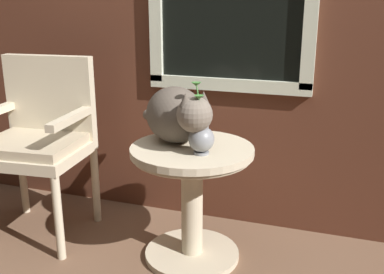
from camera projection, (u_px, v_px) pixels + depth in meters
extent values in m
cube|color=beige|center=(228.00, 85.00, 2.52)|extent=(0.91, 0.03, 0.07)
cylinder|color=beige|center=(192.00, 253.00, 2.37)|extent=(0.48, 0.48, 0.03)
cylinder|color=beige|center=(192.00, 204.00, 2.29)|extent=(0.11, 0.11, 0.53)
cylinder|color=beige|center=(192.00, 150.00, 2.20)|extent=(0.60, 0.60, 0.03)
torus|color=beige|center=(192.00, 156.00, 2.21)|extent=(0.58, 0.58, 0.02)
cylinder|color=beige|center=(58.00, 218.00, 2.29)|extent=(0.04, 0.04, 0.45)
cylinder|color=beige|center=(23.00, 178.00, 2.80)|extent=(0.04, 0.04, 0.45)
cylinder|color=beige|center=(96.00, 185.00, 2.69)|extent=(0.04, 0.04, 0.45)
cube|color=beige|center=(34.00, 153.00, 2.47)|extent=(0.57, 0.52, 0.06)
cube|color=#BBA98B|center=(33.00, 143.00, 2.46)|extent=(0.53, 0.48, 0.05)
cube|color=beige|center=(50.00, 97.00, 2.59)|extent=(0.53, 0.11, 0.47)
cube|color=beige|center=(71.00, 118.00, 2.36)|extent=(0.09, 0.44, 0.04)
ellipsoid|color=brown|center=(175.00, 115.00, 2.24)|extent=(0.43, 0.43, 0.28)
sphere|color=#76695D|center=(195.00, 115.00, 2.05)|extent=(0.16, 0.16, 0.16)
cone|color=brown|center=(185.00, 99.00, 2.01)|extent=(0.05, 0.05, 0.06)
cone|color=brown|center=(204.00, 97.00, 2.04)|extent=(0.05, 0.05, 0.06)
cylinder|color=brown|center=(158.00, 120.00, 2.46)|extent=(0.26, 0.25, 0.06)
cylinder|color=gray|center=(201.00, 153.00, 2.10)|extent=(0.07, 0.07, 0.01)
ellipsoid|color=gray|center=(201.00, 139.00, 2.08)|extent=(0.12, 0.12, 0.12)
cylinder|color=gray|center=(201.00, 122.00, 2.06)|extent=(0.07, 0.07, 0.07)
torus|color=gray|center=(202.00, 115.00, 2.05)|extent=(0.08, 0.08, 0.01)
cylinder|color=#47893D|center=(200.00, 106.00, 2.02)|extent=(0.01, 0.04, 0.09)
cone|color=#47893D|center=(199.00, 97.00, 1.99)|extent=(0.04, 0.04, 0.02)
cylinder|color=#47893D|center=(199.00, 100.00, 2.05)|extent=(0.04, 0.03, 0.13)
cone|color=#47893D|center=(196.00, 84.00, 2.04)|extent=(0.04, 0.04, 0.02)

